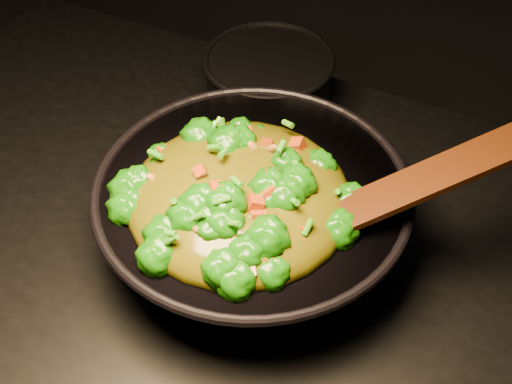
% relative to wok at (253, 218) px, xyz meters
% --- Properties ---
extents(wok, '(0.49, 0.49, 0.11)m').
position_rel_wok_xyz_m(wok, '(0.00, 0.00, 0.00)').
color(wok, black).
rests_on(wok, stovetop).
extents(stir_fry, '(0.34, 0.34, 0.09)m').
position_rel_wok_xyz_m(stir_fry, '(-0.00, -0.03, 0.10)').
color(stir_fry, '#186307').
rests_on(stir_fry, wok).
extents(spatula, '(0.27, 0.22, 0.13)m').
position_rel_wok_xyz_m(spatula, '(0.18, 0.04, 0.11)').
color(spatula, black).
rests_on(spatula, wok).
extents(back_pot, '(0.23, 0.23, 0.11)m').
position_rel_wok_xyz_m(back_pot, '(-0.09, 0.25, 0.00)').
color(back_pot, black).
rests_on(back_pot, stovetop).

